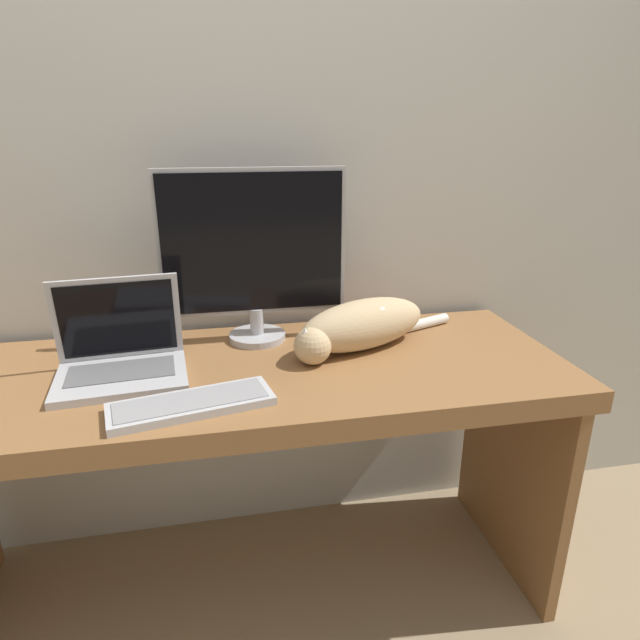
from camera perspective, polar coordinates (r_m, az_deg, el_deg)
wall_back at (r=1.70m, az=-9.88°, el=17.02°), size 6.40×0.06×2.60m
desk at (r=1.52m, az=-7.86°, el=-10.14°), size 1.76×0.63×0.77m
monitor at (r=1.55m, az=-7.09°, el=7.15°), size 0.53×0.17×0.50m
laptop at (r=1.46m, az=-20.50°, el=-3.82°), size 0.34×0.26×0.25m
external_keyboard at (r=1.27m, az=-13.54°, el=-8.69°), size 0.39×0.20×0.02m
cat at (r=1.53m, az=4.33°, el=-0.50°), size 0.55×0.31×0.14m
small_toy at (r=1.67m, az=5.02°, el=-0.34°), size 0.06×0.06×0.06m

